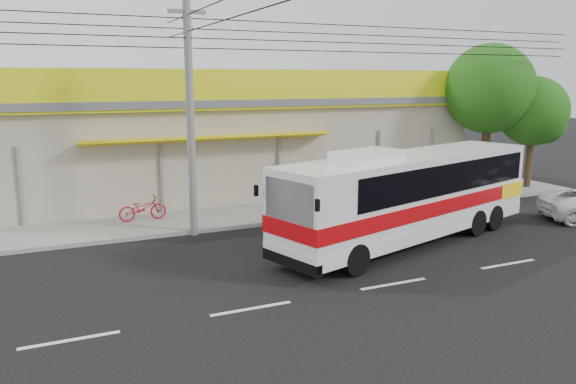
% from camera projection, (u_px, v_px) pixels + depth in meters
% --- Properties ---
extents(ground, '(120.00, 120.00, 0.00)m').
position_uv_depth(ground, '(346.00, 257.00, 17.04)').
color(ground, black).
rests_on(ground, ground).
extents(sidewalk, '(30.00, 3.20, 0.15)m').
position_uv_depth(sidewalk, '(271.00, 213.00, 22.40)').
color(sidewalk, gray).
rests_on(sidewalk, ground).
extents(lane_markings, '(50.00, 0.12, 0.01)m').
position_uv_depth(lane_markings, '(393.00, 284.00, 14.80)').
color(lane_markings, silver).
rests_on(lane_markings, ground).
extents(storefront_building, '(22.60, 9.20, 5.70)m').
position_uv_depth(storefront_building, '(227.00, 143.00, 26.92)').
color(storefront_building, '#A89F87').
rests_on(storefront_building, ground).
extents(coach_bus, '(10.73, 5.20, 3.25)m').
position_uv_depth(coach_bus, '(414.00, 191.00, 18.33)').
color(coach_bus, silver).
rests_on(coach_bus, ground).
extents(motorbike_red, '(1.77, 0.69, 0.92)m').
position_uv_depth(motorbike_red, '(142.00, 208.00, 20.81)').
color(motorbike_red, maroon).
rests_on(motorbike_red, sidewalk).
extents(utility_pole, '(34.00, 14.00, 8.28)m').
position_uv_depth(utility_pole, '(187.00, 32.00, 18.18)').
color(utility_pole, '#5C5C5A').
rests_on(utility_pole, ground).
extents(tree_near, '(4.21, 4.21, 6.98)m').
position_uv_depth(tree_near, '(492.00, 92.00, 26.48)').
color(tree_near, '#352415').
rests_on(tree_near, ground).
extents(tree_far, '(3.29, 3.29, 5.46)m').
position_uv_depth(tree_far, '(535.00, 114.00, 26.76)').
color(tree_far, '#352415').
rests_on(tree_far, ground).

